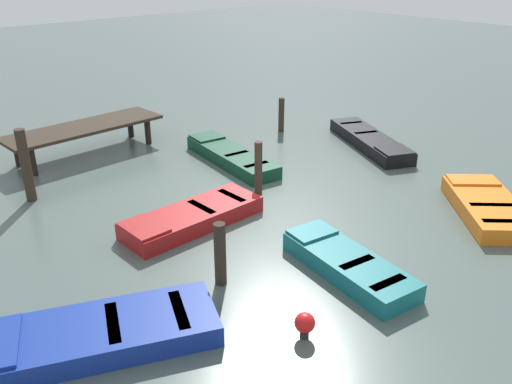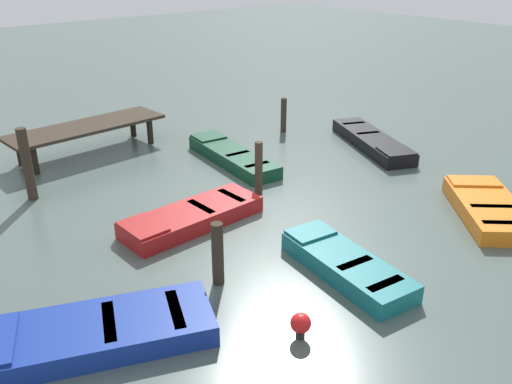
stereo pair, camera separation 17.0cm
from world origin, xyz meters
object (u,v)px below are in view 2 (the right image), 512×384
object	(u,v)px
rowboat_teal	(346,265)
mooring_piling_far_right	(284,115)
rowboat_red	(192,217)
mooring_piling_near_right	(27,165)
rowboat_dark_green	(232,156)
rowboat_blue	(89,334)
rowboat_orange	(489,208)
marker_buoy	(301,324)
rowboat_black	(372,141)
mooring_piling_mid_left	(259,169)
mooring_piling_mid_right	(218,254)
dock_segment	(87,129)

from	to	relation	value
rowboat_teal	mooring_piling_far_right	bearing A→B (deg)	-27.19
rowboat_red	mooring_piling_near_right	xyz separation A→B (m)	(-2.38, 4.00, 0.77)
rowboat_red	rowboat_dark_green	distance (m)	4.26
rowboat_blue	mooring_piling_near_right	world-z (taller)	mooring_piling_near_right
mooring_piling_far_right	rowboat_orange	bearing A→B (deg)	-95.50
rowboat_orange	mooring_piling_near_right	distance (m)	11.84
rowboat_red	marker_buoy	xyz separation A→B (m)	(-0.95, -4.65, 0.07)
rowboat_blue	rowboat_dark_green	distance (m)	8.74
rowboat_black	mooring_piling_far_right	size ratio (longest dim) A/B	3.42
rowboat_orange	mooring_piling_mid_left	world-z (taller)	mooring_piling_mid_left
rowboat_dark_green	mooring_piling_mid_right	size ratio (longest dim) A/B	3.02
mooring_piling_far_right	marker_buoy	xyz separation A→B (m)	(-7.64, -8.51, -0.34)
marker_buoy	mooring_piling_mid_right	bearing A→B (deg)	91.59
mooring_piling_near_right	mooring_piling_mid_left	distance (m)	6.05
dock_segment	rowboat_blue	bearing A→B (deg)	-118.01
rowboat_dark_green	rowboat_black	bearing A→B (deg)	-106.51
rowboat_black	rowboat_dark_green	size ratio (longest dim) A/B	1.05
rowboat_red	rowboat_blue	bearing A→B (deg)	31.73
rowboat_black	marker_buoy	bearing A→B (deg)	-33.40
rowboat_orange	rowboat_red	xyz separation A→B (m)	(-5.89, 4.44, -0.00)
rowboat_blue	dock_segment	bearing A→B (deg)	-91.66
rowboat_blue	rowboat_teal	world-z (taller)	same
rowboat_dark_green	rowboat_teal	distance (m)	6.84
rowboat_dark_green	mooring_piling_far_right	size ratio (longest dim) A/B	3.26
rowboat_dark_green	rowboat_teal	size ratio (longest dim) A/B	1.26
mooring_piling_near_right	mooring_piling_mid_right	distance (m)	6.56
dock_segment	mooring_piling_mid_right	size ratio (longest dim) A/B	3.81
dock_segment	rowboat_red	world-z (taller)	dock_segment
dock_segment	mooring_piling_far_right	xyz separation A→B (m)	(6.38, -2.48, -0.21)
rowboat_blue	mooring_piling_far_right	bearing A→B (deg)	-125.67
rowboat_teal	mooring_piling_mid_right	xyz separation A→B (m)	(-2.18, 1.44, 0.45)
dock_segment	rowboat_red	bearing A→B (deg)	-95.95
rowboat_blue	rowboat_teal	size ratio (longest dim) A/B	1.34
rowboat_orange	rowboat_blue	xyz separation A→B (m)	(-9.66, 1.99, -0.00)
rowboat_teal	mooring_piling_mid_right	distance (m)	2.65
rowboat_blue	rowboat_teal	bearing A→B (deg)	-172.53
rowboat_dark_green	marker_buoy	bearing A→B (deg)	157.07
mooring_piling_far_right	mooring_piling_mid_left	bearing A→B (deg)	-140.29
rowboat_teal	rowboat_orange	bearing A→B (deg)	-88.71
rowboat_orange	mooring_piling_mid_left	xyz separation A→B (m)	(-3.50, 4.73, 0.53)
rowboat_black	rowboat_dark_green	world-z (taller)	same
dock_segment	mooring_piling_near_right	world-z (taller)	mooring_piling_near_right
rowboat_red	rowboat_dark_green	xyz separation A→B (m)	(3.34, 2.64, -0.00)
mooring_piling_far_right	mooring_piling_mid_left	size ratio (longest dim) A/B	0.83
marker_buoy	rowboat_orange	bearing A→B (deg)	1.78
rowboat_orange	marker_buoy	xyz separation A→B (m)	(-6.84, -0.21, 0.07)
rowboat_red	rowboat_dark_green	size ratio (longest dim) A/B	0.87
rowboat_blue	marker_buoy	distance (m)	3.58
rowboat_dark_green	mooring_piling_mid_left	distance (m)	2.59
dock_segment	mooring_piling_mid_right	bearing A→B (deg)	-101.72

